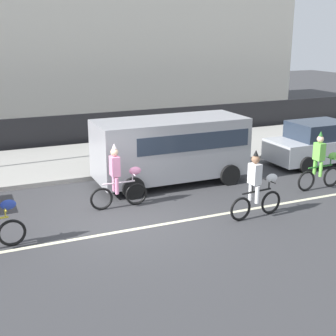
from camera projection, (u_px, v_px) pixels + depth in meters
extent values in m
plane|color=#38383A|center=(130.00, 222.00, 12.53)|extent=(80.00, 80.00, 0.00)
cube|color=beige|center=(137.00, 229.00, 12.09)|extent=(36.00, 0.14, 0.01)
cube|color=#9E9B93|center=(75.00, 161.00, 18.22)|extent=(60.00, 5.00, 0.15)
cube|color=black|center=(59.00, 131.00, 20.60)|extent=(40.00, 0.08, 1.40)
cube|color=beige|center=(60.00, 57.00, 28.13)|extent=(28.00, 8.00, 6.89)
torus|color=black|center=(12.00, 233.00, 11.04)|extent=(0.67, 0.10, 0.67)
cylinder|color=gold|center=(5.00, 213.00, 10.85)|extent=(0.04, 0.04, 0.23)
cylinder|color=gold|center=(5.00, 208.00, 10.82)|extent=(0.06, 0.50, 0.03)
ellipsoid|color=#2D47B2|center=(8.00, 205.00, 10.84)|extent=(0.37, 0.22, 0.24)
torus|color=black|center=(136.00, 194.00, 13.70)|extent=(0.67, 0.08, 0.67)
torus|color=black|center=(101.00, 199.00, 13.30)|extent=(0.67, 0.08, 0.67)
cylinder|color=silver|center=(119.00, 183.00, 13.38)|extent=(0.97, 0.06, 0.05)
cylinder|color=silver|center=(114.00, 180.00, 13.30)|extent=(0.04, 0.04, 0.18)
cylinder|color=silver|center=(132.00, 177.00, 13.51)|extent=(0.04, 0.04, 0.23)
cylinder|color=silver|center=(132.00, 173.00, 13.48)|extent=(0.04, 0.50, 0.03)
ellipsoid|color=pink|center=(135.00, 171.00, 13.49)|extent=(0.36, 0.20, 0.24)
cube|color=pink|center=(115.00, 166.00, 13.20)|extent=(0.24, 0.32, 0.56)
sphere|color=beige|center=(114.00, 152.00, 13.09)|extent=(0.22, 0.22, 0.22)
cone|color=silver|center=(114.00, 146.00, 13.04)|extent=(0.14, 0.14, 0.16)
cylinder|color=pink|center=(117.00, 186.00, 13.23)|extent=(0.11, 0.11, 0.48)
cylinder|color=pink|center=(114.00, 183.00, 13.48)|extent=(0.11, 0.11, 0.48)
torus|color=black|center=(271.00, 202.00, 13.02)|extent=(0.67, 0.13, 0.67)
torus|color=black|center=(241.00, 209.00, 12.54)|extent=(0.67, 0.13, 0.67)
cylinder|color=black|center=(257.00, 191.00, 12.66)|extent=(0.97, 0.14, 0.05)
cylinder|color=black|center=(253.00, 189.00, 12.57)|extent=(0.04, 0.04, 0.18)
cylinder|color=black|center=(269.00, 185.00, 12.83)|extent=(0.04, 0.04, 0.23)
cylinder|color=black|center=(269.00, 181.00, 12.79)|extent=(0.08, 0.50, 0.03)
ellipsoid|color=white|center=(272.00, 178.00, 12.81)|extent=(0.38, 0.23, 0.24)
cube|color=white|center=(255.00, 174.00, 12.47)|extent=(0.27, 0.34, 0.56)
sphere|color=#9E7051|center=(256.00, 159.00, 12.36)|extent=(0.22, 0.22, 0.22)
cone|color=black|center=(256.00, 153.00, 12.31)|extent=(0.14, 0.14, 0.16)
cylinder|color=white|center=(257.00, 195.00, 12.51)|extent=(0.11, 0.11, 0.48)
cylinder|color=white|center=(251.00, 192.00, 12.75)|extent=(0.11, 0.11, 0.48)
torus|color=black|center=(332.00, 177.00, 15.32)|extent=(0.67, 0.08, 0.67)
torus|color=black|center=(306.00, 181.00, 14.89)|extent=(0.67, 0.08, 0.67)
cylinder|color=#266626|center=(320.00, 167.00, 14.99)|extent=(0.97, 0.07, 0.05)
cylinder|color=#266626|center=(317.00, 164.00, 14.90)|extent=(0.04, 0.04, 0.18)
cylinder|color=#266626|center=(331.00, 162.00, 15.13)|extent=(0.04, 0.04, 0.23)
cylinder|color=#266626|center=(331.00, 158.00, 15.10)|extent=(0.04, 0.50, 0.03)
ellipsoid|color=#72CC4C|center=(333.00, 156.00, 15.11)|extent=(0.36, 0.21, 0.24)
cube|color=#72CC4C|center=(319.00, 152.00, 14.81)|extent=(0.25, 0.32, 0.56)
sphere|color=beige|center=(320.00, 139.00, 14.70)|extent=(0.22, 0.22, 0.22)
cone|color=#266626|center=(321.00, 134.00, 14.65)|extent=(0.14, 0.14, 0.16)
cylinder|color=#72CC4C|center=(321.00, 169.00, 14.84)|extent=(0.11, 0.11, 0.48)
cylinder|color=#72CC4C|center=(315.00, 167.00, 15.08)|extent=(0.11, 0.11, 0.48)
cube|color=#99999E|center=(171.00, 147.00, 15.48)|extent=(5.00, 2.00, 1.90)
cube|color=#283342|center=(182.00, 136.00, 15.54)|extent=(3.90, 2.02, 0.56)
cylinder|color=black|center=(229.00, 175.00, 15.51)|extent=(0.70, 0.22, 0.70)
cylinder|color=black|center=(201.00, 160.00, 17.27)|extent=(0.70, 0.22, 0.70)
cylinder|color=black|center=(133.00, 188.00, 14.19)|extent=(0.70, 0.22, 0.70)
cylinder|color=black|center=(113.00, 171.00, 15.95)|extent=(0.70, 0.22, 0.70)
cube|color=#B7BABF|center=(319.00, 148.00, 18.02)|extent=(4.10, 1.72, 0.80)
cube|color=#232D3D|center=(318.00, 130.00, 17.78)|extent=(2.10, 1.58, 0.64)
cylinder|color=black|center=(328.00, 148.00, 19.36)|extent=(0.60, 0.20, 0.60)
cylinder|color=black|center=(307.00, 165.00, 16.86)|extent=(0.60, 0.20, 0.60)
cylinder|color=black|center=(278.00, 154.00, 18.37)|extent=(0.60, 0.20, 0.60)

